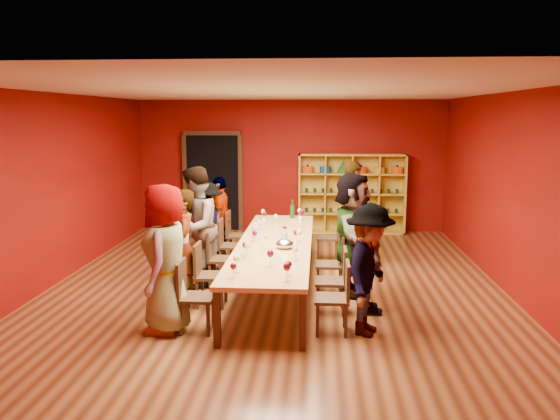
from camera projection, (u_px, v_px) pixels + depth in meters
The scene contains 50 objects.
room_shell at pixel (275, 193), 8.14m from camera, with size 7.10×9.10×3.04m.
tasting_table at pixel (275, 245), 8.28m from camera, with size 1.10×4.50×0.75m.
doorway at pixel (213, 182), 12.69m from camera, with size 1.40×0.17×2.30m.
shelving_unit at pixel (351, 190), 12.38m from camera, with size 2.40×0.40×1.80m.
chair_person_left_0 at pixel (190, 292), 6.72m from camera, with size 0.42×0.42×0.89m.
person_left_0 at pixel (166, 258), 6.67m from camera, with size 0.90×0.49×1.84m, color #CB8894.
chair_person_left_1 at pixel (206, 271), 7.62m from camera, with size 0.42×0.42×0.89m.
person_left_1 at pixel (182, 248), 7.59m from camera, with size 0.60×0.44×1.64m, color #525257.
chair_person_left_2 at pixel (217, 255), 8.50m from camera, with size 0.42×0.42×0.89m.
person_left_2 at pixel (195, 227), 8.45m from camera, with size 0.91×0.50×1.88m, color silver.
chair_person_left_3 at pixel (227, 242), 9.38m from camera, with size 0.42×0.42×0.89m.
person_left_3 at pixel (206, 226), 9.35m from camera, with size 1.00×0.41×1.55m, color #5A8BBA.
chair_person_left_4 at pixel (234, 232), 10.17m from camera, with size 0.42×0.42×0.89m.
person_left_4 at pixel (220, 218), 10.14m from camera, with size 0.90×0.41×1.54m, color beige.
chair_person_right_0 at pixel (338, 294), 6.66m from camera, with size 0.42×0.42×0.89m.
person_right_0 at pixel (369, 270), 6.58m from camera, with size 1.04×0.43×1.61m, color #CB888D.
chair_person_right_1 at pixel (337, 277), 7.35m from camera, with size 0.42×0.42×0.89m.
person_right_1 at pixel (369, 259), 7.28m from camera, with size 0.89×0.40×1.52m, color #4B4A4F.
chair_person_right_2 at pixel (335, 261), 8.18m from camera, with size 0.42×0.42×0.89m.
person_right_2 at pixel (352, 234), 8.09m from camera, with size 1.70×0.49×1.83m, color #6092C6.
chair_person_right_4 at pixel (332, 234), 10.00m from camera, with size 0.42×0.42×0.89m.
person_right_4 at pixel (354, 212), 9.90m from camera, with size 0.67×0.49×1.85m, color pink.
wine_glass_0 at pixel (295, 247), 7.43m from camera, with size 0.07×0.07×0.18m.
wine_glass_1 at pixel (287, 268), 6.30m from camera, with size 0.09×0.09×0.22m.
wine_glass_2 at pixel (299, 233), 8.17m from camera, with size 0.09×0.09×0.22m.
wine_glass_3 at pixel (276, 217), 9.57m from camera, with size 0.08×0.08×0.19m.
wine_glass_4 at pixel (248, 246), 7.36m from camera, with size 0.09×0.09×0.21m.
wine_glass_5 at pixel (270, 254), 6.91m from camera, with size 0.09×0.09×0.22m.
wine_glass_6 at pixel (285, 229), 8.62m from camera, with size 0.07×0.07×0.18m.
wine_glass_7 at pixel (299, 211), 10.17m from camera, with size 0.08×0.08×0.19m.
wine_glass_8 at pixel (245, 246), 7.44m from camera, with size 0.08×0.08×0.20m.
wine_glass_9 at pixel (265, 214), 9.87m from camera, with size 0.07×0.07×0.18m.
wine_glass_10 at pixel (266, 238), 7.88m from camera, with size 0.08×0.08×0.21m.
wine_glass_11 at pixel (263, 212), 10.07m from camera, with size 0.08×0.08×0.19m.
wine_glass_12 at pixel (263, 222), 9.15m from camera, with size 0.08×0.08×0.19m.
wine_glass_13 at pixel (237, 259), 6.67m from camera, with size 0.09×0.09×0.22m.
wine_glass_14 at pixel (233, 267), 6.41m from camera, with size 0.08×0.08×0.19m.
wine_glass_15 at pixel (289, 265), 6.52m from camera, with size 0.07×0.07×0.18m.
wine_glass_16 at pixel (259, 223), 9.02m from camera, with size 0.07×0.07×0.19m.
wine_glass_17 at pixel (295, 250), 7.22m from camera, with size 0.07×0.07×0.18m.
wine_glass_18 at pixel (296, 233), 8.26m from camera, with size 0.08×0.08×0.19m.
wine_glass_19 at pixel (302, 213), 9.86m from camera, with size 0.09×0.09×0.22m.
wine_glass_20 at pixel (300, 219), 9.28m from camera, with size 0.08×0.08×0.21m.
wine_glass_21 at pixel (300, 223), 9.04m from camera, with size 0.07×0.07×0.18m.
wine_glass_22 at pixel (257, 232), 8.38m from camera, with size 0.07×0.07×0.18m.
wine_glass_23 at pixel (255, 234), 8.23m from camera, with size 0.07×0.07×0.18m.
spittoon_bowl at pixel (285, 244), 7.87m from camera, with size 0.27×0.27×0.15m, color #B9BBC0.
carafe_a at pixel (255, 233), 8.28m from camera, with size 0.13×0.13×0.29m.
carafe_b at pixel (284, 239), 7.99m from camera, with size 0.10×0.10×0.25m.
wine_bottle at pixel (292, 211), 10.18m from camera, with size 0.09×0.09×0.35m.
Camera 1 is at (0.66, -8.04, 2.64)m, focal length 35.00 mm.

